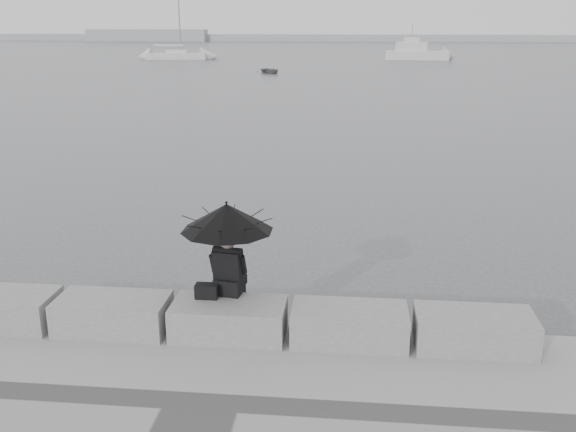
# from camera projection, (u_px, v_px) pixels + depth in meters

# --- Properties ---
(ground) EXTENTS (360.00, 360.00, 0.00)m
(ground) POSITION_uv_depth(u_px,v_px,m) (236.00, 351.00, 9.73)
(ground) COLOR #424447
(ground) RESTS_ON ground
(stone_block_far_left) EXTENTS (1.60, 0.80, 0.50)m
(stone_block_far_left) POSITION_uv_depth(u_px,v_px,m) (1.00, 309.00, 9.41)
(stone_block_far_left) COLOR slate
(stone_block_far_left) RESTS_ON promenade
(stone_block_left) EXTENTS (1.60, 0.80, 0.50)m
(stone_block_left) POSITION_uv_depth(u_px,v_px,m) (113.00, 314.00, 9.25)
(stone_block_left) COLOR slate
(stone_block_left) RESTS_ON promenade
(stone_block_centre) EXTENTS (1.60, 0.80, 0.50)m
(stone_block_centre) POSITION_uv_depth(u_px,v_px,m) (229.00, 320.00, 9.08)
(stone_block_centre) COLOR slate
(stone_block_centre) RESTS_ON promenade
(stone_block_right) EXTENTS (1.60, 0.80, 0.50)m
(stone_block_right) POSITION_uv_depth(u_px,v_px,m) (349.00, 325.00, 8.92)
(stone_block_right) COLOR slate
(stone_block_right) RESTS_ON promenade
(stone_block_far_right) EXTENTS (1.60, 0.80, 0.50)m
(stone_block_far_right) POSITION_uv_depth(u_px,v_px,m) (474.00, 331.00, 8.75)
(stone_block_far_right) COLOR slate
(stone_block_far_right) RESTS_ON promenade
(seated_person) EXTENTS (1.33, 1.33, 1.39)m
(seated_person) POSITION_uv_depth(u_px,v_px,m) (227.00, 226.00, 9.06)
(seated_person) COLOR black
(seated_person) RESTS_ON stone_block_centre
(bag) EXTENTS (0.32, 0.18, 0.21)m
(bag) POSITION_uv_depth(u_px,v_px,m) (207.00, 291.00, 9.16)
(bag) COLOR black
(bag) RESTS_ON stone_block_centre
(distant_landmass) EXTENTS (180.00, 8.00, 2.80)m
(distant_landmass) POSITION_uv_depth(u_px,v_px,m) (316.00, 37.00, 157.29)
(distant_landmass) COLOR #A1A3A6
(distant_landmass) RESTS_ON ground
(sailboat_left) EXTENTS (7.78, 3.01, 12.90)m
(sailboat_left) POSITION_uv_depth(u_px,v_px,m) (177.00, 55.00, 83.46)
(sailboat_left) COLOR white
(sailboat_left) RESTS_ON ground
(motor_cruiser) EXTENTS (8.21, 3.63, 4.50)m
(motor_cruiser) POSITION_uv_depth(u_px,v_px,m) (417.00, 53.00, 82.39)
(motor_cruiser) COLOR white
(motor_cruiser) RESTS_ON ground
(dinghy) EXTENTS (3.11, 2.75, 0.50)m
(dinghy) POSITION_uv_depth(u_px,v_px,m) (270.00, 70.00, 61.46)
(dinghy) COLOR gray
(dinghy) RESTS_ON ground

